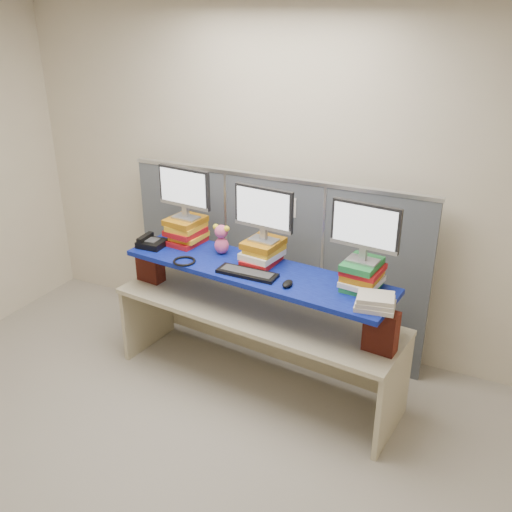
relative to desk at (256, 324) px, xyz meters
The scene contains 18 objects.
room 1.45m from the desk, 96.53° to the right, with size 5.00×4.00×2.80m.
cubicle_partition 0.67m from the desk, 102.13° to the left, with size 2.60×0.06×1.53m.
desk is the anchor object (origin of this frame).
brick_pier_left 1.03m from the desk, behind, with size 0.21×0.12×0.29m, color maroon.
brick_pier_right 1.03m from the desk, ahead, with size 0.21×0.12×0.29m, color maroon.
blue_board 0.45m from the desk, ahead, with size 2.05×0.51×0.04m, color #080E6A.
book_stack_left 0.93m from the desk, 164.30° to the left, with size 0.29×0.33×0.21m.
book_stack_center 0.57m from the desk, 90.97° to the left, with size 0.29×0.33×0.17m.
book_stack_right 0.96m from the desk, ahead, with size 0.27×0.33×0.19m.
monitor_left 1.17m from the desk, 164.37° to the left, with size 0.47×0.15×0.41m.
monitor_center 0.88m from the desk, 87.96° to the left, with size 0.47×0.15×0.41m.
monitor_right 1.18m from the desk, ahead, with size 0.47×0.15×0.41m.
keyboard 0.50m from the desk, 95.74° to the right, with size 0.44×0.15×0.03m.
mouse 0.60m from the desk, 26.82° to the right, with size 0.06×0.11×0.04m, color black.
desk_phone 1.05m from the desk, behind, with size 0.21×0.19×0.09m.
headset 0.72m from the desk, 166.18° to the right, with size 0.17×0.17×0.02m, color black.
plush_toy 0.70m from the desk, 159.12° to the left, with size 0.14×0.10×0.23m.
binder_stack 1.08m from the desk, 12.20° to the right, with size 0.28×0.24×0.09m.
Camera 1 is at (1.74, -2.21, 2.77)m, focal length 40.00 mm.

